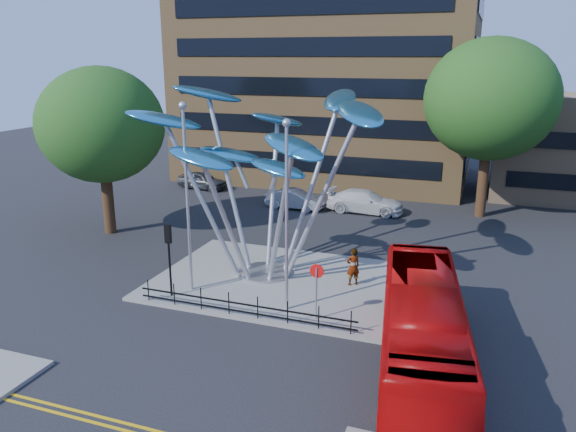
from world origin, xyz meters
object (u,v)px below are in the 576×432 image
at_px(traffic_light_island, 169,245).
at_px(no_entry_sign_island, 317,282).
at_px(parked_car_left, 202,180).
at_px(parked_car_mid, 295,199).
at_px(parked_car_right, 365,202).
at_px(red_bus, 422,330).
at_px(tree_left, 101,125).
at_px(pedestrian, 353,267).
at_px(leaf_sculpture, 263,142).
at_px(street_lamp_left, 186,182).
at_px(street_lamp_right, 287,200).
at_px(tree_right, 491,100).

distance_m(traffic_light_island, no_entry_sign_island, 7.05).
distance_m(parked_car_left, parked_car_mid, 10.00).
xyz_separation_m(parked_car_mid, parked_car_right, (5.07, 0.72, 0.09)).
xyz_separation_m(red_bus, parked_car_left, (-20.90, 22.66, -0.86)).
xyz_separation_m(tree_left, parked_car_right, (14.20, 10.20, -6.00)).
bearing_deg(pedestrian, red_bus, 85.80).
distance_m(leaf_sculpture, no_entry_sign_island, 7.71).
xyz_separation_m(street_lamp_left, no_entry_sign_island, (6.50, -0.98, -3.54)).
relative_size(street_lamp_left, pedestrian, 4.74).
height_order(street_lamp_right, parked_car_right, street_lamp_right).
distance_m(tree_right, pedestrian, 17.72).
relative_size(tree_right, red_bus, 1.06).
bearing_deg(parked_car_right, parked_car_mid, 98.97).
bearing_deg(tree_left, tree_right, 28.61).
distance_m(tree_left, traffic_light_island, 12.44).
xyz_separation_m(street_lamp_right, parked_car_mid, (-5.36, 16.49, -4.39)).
bearing_deg(tree_left, street_lamp_right, -25.77).
bearing_deg(street_lamp_left, tree_left, 145.62).
height_order(street_lamp_left, parked_car_right, street_lamp_left).
bearing_deg(tree_left, pedestrian, -11.50).
distance_m(street_lamp_left, street_lamp_right, 5.03).
bearing_deg(traffic_light_island, street_lamp_left, 63.43).
distance_m(leaf_sculpture, parked_car_mid, 14.48).
xyz_separation_m(street_lamp_right, parked_car_right, (-0.30, 17.20, -4.30)).
distance_m(street_lamp_left, pedestrian, 8.84).
bearing_deg(no_entry_sign_island, parked_car_mid, 112.02).
xyz_separation_m(pedestrian, parked_car_mid, (-7.44, 12.86, -0.37)).
distance_m(parked_car_mid, parked_car_right, 5.12).
relative_size(tree_left, street_lamp_left, 1.17).
bearing_deg(street_lamp_right, parked_car_left, 126.80).
bearing_deg(leaf_sculpture, red_bus, -37.13).
bearing_deg(street_lamp_right, tree_right, 68.46).
bearing_deg(red_bus, street_lamp_left, 154.14).
relative_size(traffic_light_island, red_bus, 0.30).
bearing_deg(parked_car_mid, tree_right, -75.48).
bearing_deg(tree_right, leaf_sculpture, -123.31).
xyz_separation_m(no_entry_sign_island, red_bus, (4.60, -2.40, -0.22)).
height_order(tree_left, street_lamp_left, tree_left).
xyz_separation_m(tree_left, leaf_sculpture, (11.93, -3.32, 0.08)).
bearing_deg(tree_right, tree_left, -151.39).
distance_m(traffic_light_island, parked_car_right, 18.54).
bearing_deg(parked_car_left, no_entry_sign_island, -134.62).
bearing_deg(street_lamp_left, parked_car_right, 74.27).
distance_m(tree_left, parked_car_right, 18.49).
relative_size(tree_left, traffic_light_island, 3.01).
relative_size(no_entry_sign_island, parked_car_mid, 0.57).
bearing_deg(street_lamp_right, leaf_sculpture, 124.91).
xyz_separation_m(street_lamp_left, parked_car_right, (4.70, 16.70, -4.56)).
distance_m(red_bus, pedestrian, 7.67).
bearing_deg(leaf_sculpture, parked_car_right, 80.47).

